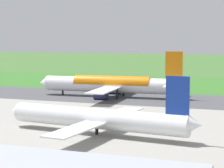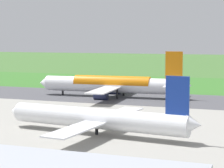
% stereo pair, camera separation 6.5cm
% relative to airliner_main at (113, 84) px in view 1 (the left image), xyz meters
% --- Properties ---
extents(ground_plane, '(800.00, 800.00, 0.00)m').
position_rel_airliner_main_xyz_m(ground_plane, '(-4.86, 0.02, -4.35)').
color(ground_plane, '#3D662D').
extents(runway_asphalt, '(600.00, 31.81, 0.06)m').
position_rel_airliner_main_xyz_m(runway_asphalt, '(-4.86, 0.02, -4.32)').
color(runway_asphalt, '#47474C').
rests_on(runway_asphalt, ground).
extents(apron_concrete, '(440.00, 110.00, 0.05)m').
position_rel_airliner_main_xyz_m(apron_concrete, '(-4.86, 52.64, -4.33)').
color(apron_concrete, gray).
rests_on(apron_concrete, ground).
extents(grass_verge_foreground, '(600.00, 80.00, 0.04)m').
position_rel_airliner_main_xyz_m(grass_verge_foreground, '(-4.86, -42.93, -4.33)').
color(grass_verge_foreground, '#346B27').
rests_on(grass_verge_foreground, ground).
extents(airliner_main, '(54.11, 44.24, 15.88)m').
position_rel_airliner_main_xyz_m(airliner_main, '(0.00, 0.00, 0.00)').
color(airliner_main, white).
rests_on(airliner_main, ground).
extents(airliner_parked_mid, '(44.57, 36.55, 13.01)m').
position_rel_airliner_main_xyz_m(airliner_parked_mid, '(-16.54, 56.38, -0.80)').
color(airliner_parked_mid, white).
rests_on(airliner_parked_mid, ground).
extents(no_stopping_sign, '(0.60, 0.10, 2.69)m').
position_rel_airliner_main_xyz_m(no_stopping_sign, '(14.63, -45.89, -2.76)').
color(no_stopping_sign, slate).
rests_on(no_stopping_sign, ground).
extents(traffic_cone_orange, '(0.40, 0.40, 0.55)m').
position_rel_airliner_main_xyz_m(traffic_cone_orange, '(20.56, -39.71, -4.08)').
color(traffic_cone_orange, orange).
rests_on(traffic_cone_orange, ground).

